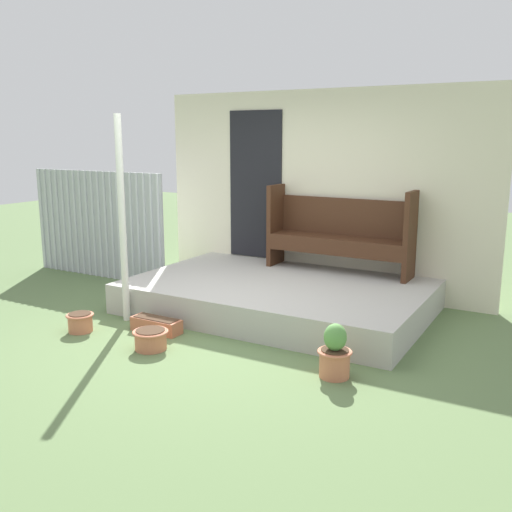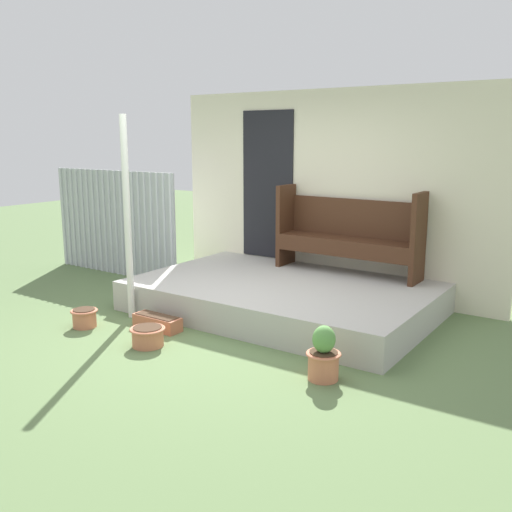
{
  "view_description": "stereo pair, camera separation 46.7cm",
  "coord_description": "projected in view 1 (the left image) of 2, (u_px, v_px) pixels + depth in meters",
  "views": [
    {
      "loc": [
        3.13,
        -4.64,
        2.01
      ],
      "look_at": [
        0.27,
        0.38,
        0.8
      ],
      "focal_mm": 40.0,
      "sensor_mm": 36.0,
      "label": 1
    },
    {
      "loc": [
        3.52,
        -4.39,
        2.01
      ],
      "look_at": [
        0.27,
        0.38,
        0.8
      ],
      "focal_mm": 40.0,
      "sensor_mm": 36.0,
      "label": 2
    }
  ],
  "objects": [
    {
      "name": "ground_plane",
      "position": [
        215.0,
        335.0,
        5.88
      ],
      "size": [
        24.0,
        24.0,
        0.0
      ],
      "primitive_type": "plane",
      "color": "#5B7547"
    },
    {
      "name": "bench",
      "position": [
        340.0,
        230.0,
        7.09
      ],
      "size": [
        1.84,
        0.42,
        1.05
      ],
      "rotation": [
        0.0,
        0.0,
        -0.01
      ],
      "color": "#422616",
      "rests_on": "porch_slab"
    },
    {
      "name": "porch_slab",
      "position": [
        278.0,
        296.0,
        6.68
      ],
      "size": [
        3.36,
        2.17,
        0.35
      ],
      "color": "#B2AFA8",
      "rests_on": "ground_plane"
    },
    {
      "name": "fence_corrugated",
      "position": [
        97.0,
        225.0,
        8.21
      ],
      "size": [
        2.4,
        0.05,
        1.53
      ],
      "color": "#ADB2B7",
      "rests_on": "ground_plane"
    },
    {
      "name": "flower_pot_left",
      "position": [
        80.0,
        321.0,
        5.97
      ],
      "size": [
        0.29,
        0.29,
        0.2
      ],
      "color": "#C67251",
      "rests_on": "ground_plane"
    },
    {
      "name": "house_wall",
      "position": [
        316.0,
        192.0,
        7.42
      ],
      "size": [
        4.56,
        0.08,
        2.6
      ],
      "color": "beige",
      "rests_on": "ground_plane"
    },
    {
      "name": "flower_pot_middle",
      "position": [
        151.0,
        338.0,
        5.48
      ],
      "size": [
        0.35,
        0.35,
        0.19
      ],
      "color": "#C67251",
      "rests_on": "ground_plane"
    },
    {
      "name": "planter_box_rect",
      "position": [
        156.0,
        325.0,
        5.97
      ],
      "size": [
        0.56,
        0.19,
        0.16
      ],
      "color": "#B76647",
      "rests_on": "ground_plane"
    },
    {
      "name": "flower_pot_right",
      "position": [
        335.0,
        354.0,
        4.83
      ],
      "size": [
        0.3,
        0.3,
        0.47
      ],
      "color": "#C67251",
      "rests_on": "ground_plane"
    },
    {
      "name": "support_post",
      "position": [
        122.0,
        220.0,
        6.15
      ],
      "size": [
        0.08,
        0.08,
        2.25
      ],
      "color": "white",
      "rests_on": "ground_plane"
    }
  ]
}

